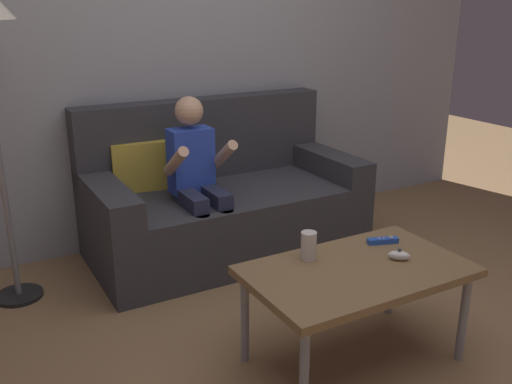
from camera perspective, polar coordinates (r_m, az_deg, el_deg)
ground_plane at (r=2.50m, az=10.84°, el=-17.84°), size 9.44×9.44×0.00m
wall_back at (r=3.62m, az=-7.54°, el=14.91°), size 4.72×0.05×2.50m
couch at (r=3.49m, az=-3.51°, el=-0.96°), size 1.61×0.80×0.90m
person_seated_on_couch at (r=3.16m, az=-5.84°, el=1.62°), size 0.34×0.41×0.98m
coffee_table at (r=2.40m, az=10.03°, el=-8.31°), size 0.91×0.55×0.44m
game_remote_blue_near_edge at (r=2.63m, az=12.55°, el=-4.76°), size 0.14×0.08×0.03m
nunchuk_white at (r=2.47m, az=14.09°, el=-6.16°), size 0.10×0.09×0.05m
soda_can at (r=2.40m, az=5.27°, el=-5.37°), size 0.07×0.07×0.12m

